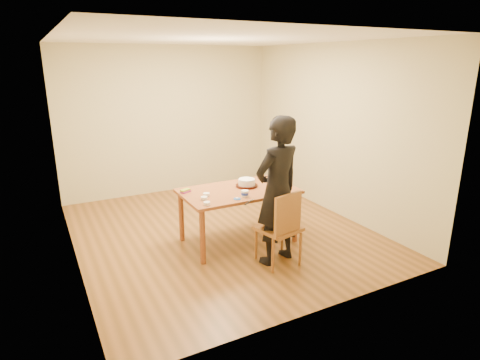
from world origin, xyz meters
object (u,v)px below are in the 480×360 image
cake (247,182)px  dining_table (238,191)px  cake_plate (247,186)px  dining_chair (278,228)px  person (277,191)px

cake → dining_table: bearing=-155.2°
dining_table → cake: bearing=24.8°
cake_plate → dining_chair: bearing=-91.6°
dining_table → dining_chair: bearing=-79.0°
dining_chair → person: 0.47m
dining_chair → cake_plate: (0.02, 0.85, 0.31)m
cake → person: person is taller
dining_table → person: (0.15, -0.73, 0.19)m
dining_table → cake: 0.21m
dining_table → cake: cake is taller
dining_table → cake_plate: size_ratio=5.01×
cake → cake_plate: bearing=0.0°
dining_chair → cake: bearing=75.5°
cake_plate → cake: cake is taller
dining_table → dining_chair: dining_table is taller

